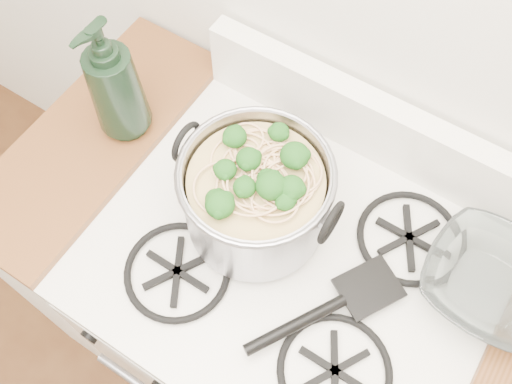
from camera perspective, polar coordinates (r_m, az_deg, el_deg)
name	(u,v)px	position (r m, az deg, el deg)	size (l,w,h in m)	color
gas_range	(283,322)	(1.55, 2.75, -12.87)	(0.76, 0.66, 0.92)	white
counter_left	(133,224)	(1.66, -12.20, -3.19)	(0.25, 0.65, 0.92)	silver
stock_pot	(256,196)	(1.04, 0.00, -0.42)	(0.31, 0.28, 0.19)	#94939B
spatula	(370,286)	(1.08, 11.29, -9.24)	(0.29, 0.31, 0.02)	black
glass_bowl	(486,285)	(1.14, 22.04, -8.59)	(0.10, 0.10, 0.02)	white
bottle	(113,80)	(1.15, -14.11, 10.77)	(0.11, 0.11, 0.29)	black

